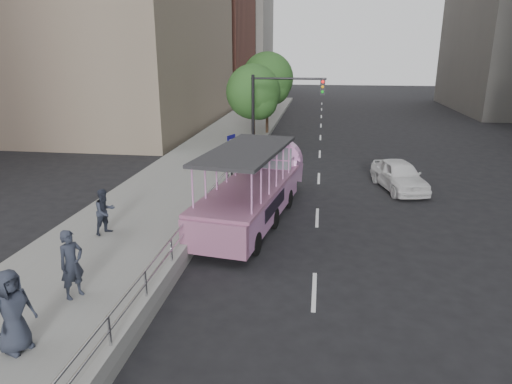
{
  "coord_description": "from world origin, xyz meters",
  "views": [
    {
      "loc": [
        0.99,
        -13.55,
        6.49
      ],
      "look_at": [
        -1.17,
        1.58,
        1.74
      ],
      "focal_mm": 32.0,
      "sensor_mm": 36.0,
      "label": 1
    }
  ],
  "objects": [
    {
      "name": "ground",
      "position": [
        0.0,
        0.0,
        0.0
      ],
      "size": [
        160.0,
        160.0,
        0.0
      ],
      "primitive_type": "plane",
      "color": "black"
    },
    {
      "name": "sidewalk",
      "position": [
        -5.75,
        10.0,
        0.15
      ],
      "size": [
        5.5,
        80.0,
        0.3
      ],
      "primitive_type": "cube",
      "color": "gray",
      "rests_on": "ground"
    },
    {
      "name": "kerb_wall",
      "position": [
        -3.12,
        2.0,
        0.48
      ],
      "size": [
        0.24,
        30.0,
        0.36
      ],
      "primitive_type": "cube",
      "color": "gray",
      "rests_on": "sidewalk"
    },
    {
      "name": "guardrail",
      "position": [
        -3.12,
        2.0,
        1.14
      ],
      "size": [
        0.07,
        22.0,
        0.71
      ],
      "color": "silver",
      "rests_on": "kerb_wall"
    },
    {
      "name": "duck_boat",
      "position": [
        -1.47,
        3.79,
        1.14
      ],
      "size": [
        3.53,
        9.44,
        3.06
      ],
      "color": "black",
      "rests_on": "ground"
    },
    {
      "name": "car",
      "position": [
        4.85,
        8.51,
        0.72
      ],
      "size": [
        2.66,
        4.52,
        1.45
      ],
      "primitive_type": "imported",
      "rotation": [
        0.0,
        0.0,
        0.24
      ],
      "color": "white",
      "rests_on": "ground"
    },
    {
      "name": "pedestrian_near",
      "position": [
        -5.22,
        -3.68,
        1.23
      ],
      "size": [
        0.7,
        0.81,
        1.86
      ],
      "primitive_type": "imported",
      "rotation": [
        0.0,
        0.0,
        1.1
      ],
      "color": "#282E3C",
      "rests_on": "sidewalk"
    },
    {
      "name": "pedestrian_mid",
      "position": [
        -6.35,
        0.54,
        1.11
      ],
      "size": [
        0.92,
        0.99,
        1.63
      ],
      "primitive_type": "imported",
      "rotation": [
        0.0,
        0.0,
        1.08
      ],
      "color": "#282E3C",
      "rests_on": "sidewalk"
    },
    {
      "name": "pedestrian_far",
      "position": [
        -5.28,
        -5.94,
        1.24
      ],
      "size": [
        0.89,
        1.08,
        1.88
      ],
      "primitive_type": "imported",
      "rotation": [
        0.0,
        0.0,
        1.2
      ],
      "color": "#282E3C",
      "rests_on": "sidewalk"
    },
    {
      "name": "parking_sign",
      "position": [
        -3.0,
        6.48,
        1.78
      ],
      "size": [
        0.26,
        0.6,
        2.85
      ],
      "color": "black",
      "rests_on": "ground"
    },
    {
      "name": "traffic_signal",
      "position": [
        -1.7,
        12.5,
        3.5
      ],
      "size": [
        4.2,
        0.32,
        5.2
      ],
      "color": "black",
      "rests_on": "ground"
    },
    {
      "name": "street_tree_near",
      "position": [
        -3.3,
        15.93,
        3.82
      ],
      "size": [
        3.52,
        3.52,
        5.72
      ],
      "color": "#39251A",
      "rests_on": "ground"
    },
    {
      "name": "street_tree_far",
      "position": [
        -3.1,
        21.93,
        4.31
      ],
      "size": [
        3.97,
        3.97,
        6.45
      ],
      "color": "#39251A",
      "rests_on": "ground"
    },
    {
      "name": "midrise_stone_b",
      "position": [
        -16.0,
        64.0,
        10.0
      ],
      "size": [
        16.0,
        14.0,
        20.0
      ],
      "primitive_type": "cube",
      "color": "slate",
      "rests_on": "ground"
    }
  ]
}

